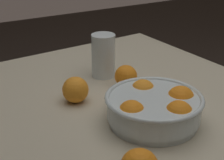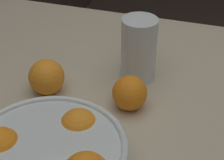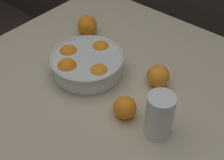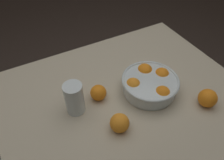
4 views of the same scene
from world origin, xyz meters
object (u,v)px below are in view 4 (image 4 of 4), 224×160
Objects in this scene: orange_loose_front at (98,93)px; juice_glass at (75,99)px; orange_loose_aside at (120,123)px; orange_loose_near_bowl at (208,98)px; fruit_bowl at (150,84)px.

juice_glass is at bearing 6.01° from orange_loose_front.
juice_glass is 2.03× the size of orange_loose_front.
juice_glass is at bearing -55.97° from orange_loose_aside.
orange_loose_front is (0.39, -0.25, -0.00)m from orange_loose_near_bowl.
orange_loose_aside is (-0.11, 0.17, -0.03)m from juice_glass.
orange_loose_aside is at bearing -10.19° from orange_loose_near_bowl.
fruit_bowl is 0.25m from orange_loose_near_bowl.
fruit_bowl is at bearing 162.79° from orange_loose_front.
juice_glass reaches higher than orange_loose_near_bowl.
orange_loose_front is (-0.11, -0.01, -0.03)m from juice_glass.
fruit_bowl is 0.23m from orange_loose_front.
fruit_bowl reaches higher than orange_loose_aside.
orange_loose_aside reaches higher than orange_loose_front.
fruit_bowl is at bearing -47.04° from orange_loose_near_bowl.
fruit_bowl reaches higher than orange_loose_front.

